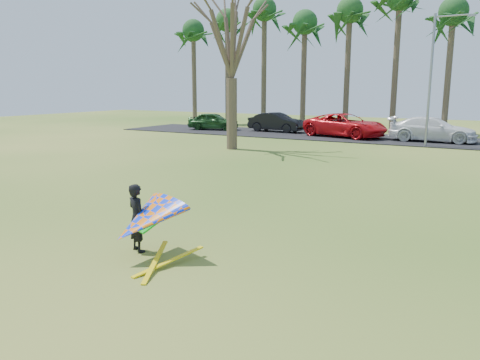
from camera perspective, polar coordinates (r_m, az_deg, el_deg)
The scene contains 15 objects.
ground at distance 11.78m, azimuth -4.87°, elevation -6.91°, with size 100.00×100.00×0.00m, color #1E5612.
parking_strip at distance 34.97m, azimuth 19.12°, elevation 4.64°, with size 46.00×7.00×0.06m, color black.
palm_0 at distance 49.52m, azimuth -5.71°, elevation 17.55°, with size 4.84×4.84×10.84m.
palm_1 at distance 47.42m, azimuth -1.56°, elevation 18.71°, with size 4.84×4.84×11.54m.
palm_2 at distance 45.59m, azimuth 3.00°, elevation 19.86°, with size 4.84×4.84×12.24m.
palm_3 at distance 43.75m, azimuth 7.91°, elevation 18.34°, with size 4.84×4.84×10.84m.
palm_4 at distance 42.51m, azimuth 13.24°, elevation 19.30°, with size 4.84×4.84×11.54m.
palm_6 at distance 40.80m, azimuth 24.57°, elevation 18.01°, with size 4.84×4.84×10.84m.
bare_tree_left at distance 28.34m, azimuth -1.04°, elevation 17.82°, with size 6.60×6.60×9.70m.
streetlight at distance 31.49m, azimuth 22.52°, elevation 11.85°, with size 2.28×0.18×8.00m.
car_0 at distance 40.81m, azimuth -3.26°, elevation 7.18°, with size 1.75×4.35×1.48m, color #1C451B.
car_1 at distance 39.00m, azimuth 4.49°, elevation 7.04°, with size 1.65×4.74×1.56m, color black.
car_2 at distance 35.60m, azimuth 12.71°, elevation 6.53°, with size 2.86×6.20×1.72m, color red.
car_3 at distance 34.30m, azimuth 22.40°, elevation 5.73°, with size 2.30×5.65×1.64m, color white.
kite_flyer at distance 10.34m, azimuth -11.60°, elevation -4.82°, with size 2.13×2.39×2.02m.
Camera 1 is at (6.40, -9.19, 3.65)m, focal length 35.00 mm.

